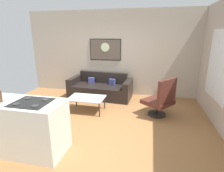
{
  "coord_description": "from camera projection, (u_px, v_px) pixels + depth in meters",
  "views": [
    {
      "loc": [
        1.09,
        -3.47,
        2.01
      ],
      "look_at": [
        0.12,
        0.9,
        0.7
      ],
      "focal_mm": 28.19,
      "sensor_mm": 36.0,
      "label": 1
    }
  ],
  "objects": [
    {
      "name": "ground",
      "position": [
        98.0,
        126.0,
        4.05
      ],
      "size": [
        6.4,
        6.4,
        0.04
      ],
      "primitive_type": "cube",
      "color": "olive"
    },
    {
      "name": "back_wall",
      "position": [
        118.0,
        54.0,
        5.92
      ],
      "size": [
        6.4,
        0.05,
        2.8
      ],
      "primitive_type": "cube",
      "color": "#B6A897",
      "rests_on": "ground"
    },
    {
      "name": "couch",
      "position": [
        101.0,
        89.0,
        5.84
      ],
      "size": [
        2.08,
        0.99,
        0.79
      ],
      "color": "black",
      "rests_on": "ground"
    },
    {
      "name": "coffee_table",
      "position": [
        87.0,
        99.0,
        4.71
      ],
      "size": [
        0.95,
        0.62,
        0.39
      ],
      "color": "silver",
      "rests_on": "ground"
    },
    {
      "name": "armchair",
      "position": [
        161.0,
        99.0,
        4.4
      ],
      "size": [
        0.9,
        0.9,
        1.0
      ],
      "color": "black",
      "rests_on": "ground"
    },
    {
      "name": "kitchen_counter",
      "position": [
        21.0,
        126.0,
        3.08
      ],
      "size": [
        1.58,
        0.67,
        0.96
      ],
      "color": "silver",
      "rests_on": "ground"
    },
    {
      "name": "wall_painting",
      "position": [
        105.0,
        50.0,
        5.94
      ],
      "size": [
        1.08,
        0.03,
        0.71
      ],
      "color": "black"
    },
    {
      "name": "window",
      "position": [
        218.0,
        65.0,
        3.97
      ],
      "size": [
        0.03,
        1.32,
        1.58
      ],
      "color": "silver"
    }
  ]
}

